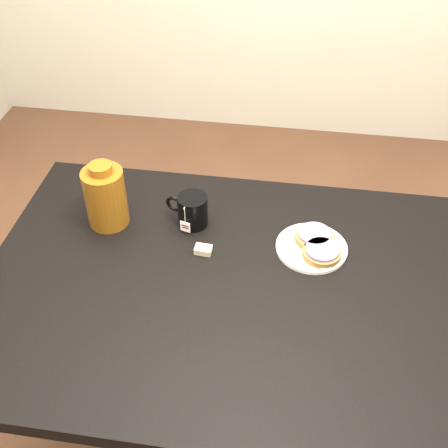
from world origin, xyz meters
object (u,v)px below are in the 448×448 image
(bagel_front, at_px, (322,252))
(teabag_pouch, at_px, (203,250))
(plate, at_px, (312,247))
(bagel_back, at_px, (314,236))
(bagel_package, at_px, (105,197))
(mug, at_px, (192,210))
(table, at_px, (251,308))

(bagel_front, xyz_separation_m, teabag_pouch, (-0.32, -0.02, -0.01))
(plate, xyz_separation_m, bagel_back, (0.00, 0.03, 0.02))
(bagel_back, distance_m, bagel_package, 0.59)
(bagel_back, xyz_separation_m, mug, (-0.35, 0.03, 0.02))
(bagel_package, bearing_deg, bagel_front, -5.93)
(table, xyz_separation_m, bagel_back, (0.15, 0.19, 0.11))
(plate, height_order, bagel_package, bagel_package)
(bagel_back, relative_size, bagel_package, 0.69)
(table, bearing_deg, mug, 131.93)
(table, relative_size, bagel_package, 7.11)
(bagel_package, bearing_deg, teabag_pouch, -16.53)
(bagel_package, bearing_deg, plate, -3.04)
(table, xyz_separation_m, bagel_front, (0.17, 0.13, 0.11))
(table, xyz_separation_m, teabag_pouch, (-0.14, 0.11, 0.09))
(teabag_pouch, bearing_deg, table, -36.02)
(table, height_order, bagel_package, bagel_package)
(teabag_pouch, bearing_deg, bagel_back, 15.73)
(teabag_pouch, bearing_deg, plate, 10.79)
(plate, xyz_separation_m, bagel_package, (-0.58, 0.03, 0.08))
(table, xyz_separation_m, mug, (-0.20, 0.22, 0.13))
(table, bearing_deg, plate, 47.94)
(mug, distance_m, teabag_pouch, 0.13)
(bagel_front, bearing_deg, mug, 166.19)
(mug, bearing_deg, bagel_package, -157.74)
(table, xyz_separation_m, plate, (0.14, 0.16, 0.09))
(bagel_back, bearing_deg, mug, 174.96)
(plate, distance_m, bagel_back, 0.03)
(bagel_back, bearing_deg, bagel_package, 179.70)
(bagel_back, bearing_deg, plate, -99.60)
(table, height_order, teabag_pouch, teabag_pouch)
(plate, height_order, teabag_pouch, teabag_pouch)
(table, height_order, bagel_back, bagel_back)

